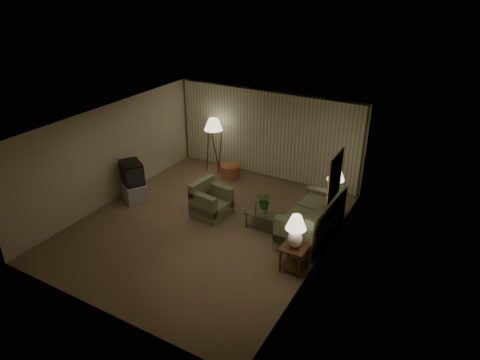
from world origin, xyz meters
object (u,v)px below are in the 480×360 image
Objects in this scene: side_table_far at (333,202)px; floor_lamp at (214,144)px; armchair at (212,203)px; crt_tv at (132,172)px; vase at (265,209)px; tv_cabinet at (134,190)px; table_lamp_near at (296,229)px; coffee_table at (270,218)px; side_table_near at (294,254)px; table_lamp_far at (336,180)px; sofa at (310,222)px; ottoman at (230,171)px.

floor_lamp is at bearing 168.86° from side_table_far.
crt_tv is at bearing 103.98° from armchair.
floor_lamp is at bearing 142.89° from vase.
vase reaches higher than tv_cabinet.
table_lamp_near is 1.88m from coffee_table.
vase is (-1.32, 1.25, -0.55)m from table_lamp_near.
vase is (-1.32, -1.35, 0.09)m from side_table_far.
floor_lamp is at bearing 101.34° from tv_cabinet.
side_table_far is 0.57× the size of tv_cabinet.
armchair reaches higher than coffee_table.
vase is (-1.32, 1.25, 0.08)m from side_table_near.
vase is (1.46, 0.18, 0.12)m from armchair.
floor_lamp is (1.00, 2.66, 0.67)m from tv_cabinet.
floor_lamp reaches higher than table_lamp_near.
crt_tv is (-5.20, -1.83, -0.25)m from table_lamp_far.
sofa is 5.09m from tv_cabinet.
vase is (-1.32, -1.35, -0.56)m from table_lamp_far.
coffee_table is at bearing -40.87° from ottoman.
side_table_near is 0.64m from table_lamp_near.
table_lamp_near is 5.26m from crt_tv.
vase is at bearing -75.85° from armchair.
vase is at bearing 39.05° from crt_tv.
floor_lamp is 3.63m from vase.
table_lamp_far is (2.78, 1.53, 0.68)m from armchair.
floor_lamp is (1.00, 2.66, 0.12)m from crt_tv.
crt_tv is (-5.20, 0.77, -0.24)m from table_lamp_near.
table_lamp_far is 1.95m from coffee_table.
tv_cabinet is 6.54× the size of vase.
table_lamp_far is at bearing 51.37° from tv_cabinet.
table_lamp_near is at bearing 23.56° from crt_tv.
side_table_near reaches higher than ottoman.
ottoman is at bearing 25.70° from armchair.
side_table_far is 3.74× the size of vase.
table_lamp_far is at bearing 90.00° from table_lamp_near.
armchair is at bearing -59.03° from floor_lamp.
ottoman is (-3.54, 0.70, -0.86)m from table_lamp_far.
side_table_far is 0.65m from table_lamp_far.
ottoman is at bearing 168.82° from side_table_far.
armchair is at bearing 159.04° from table_lamp_near.
crt_tv is at bearing -172.91° from vase.
ottoman is (1.66, 2.53, -0.05)m from tv_cabinet.
side_table_near is 1.00× the size of side_table_far.
floor_lamp reaches higher than side_table_near.
side_table_far is at bearing -11.14° from floor_lamp.
table_lamp_far reaches higher than crt_tv.
side_table_far is (0.00, 2.60, -0.01)m from side_table_near.
floor_lamp is (-1.42, 2.36, 0.55)m from armchair.
side_table_far reaches higher than coffee_table.
tv_cabinet is 2.92m from floor_lamp.
sofa is 3.46× the size of side_table_near.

